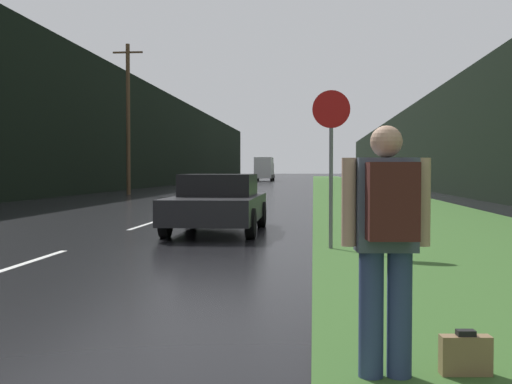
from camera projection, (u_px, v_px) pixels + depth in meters
grass_verge at (359, 193)px, 41.60m from camera, size 6.00×240.00×0.02m
lane_stripe_b at (27, 263)px, 10.01m from camera, size 0.12×3.00×0.01m
lane_stripe_c at (145, 225)px, 16.98m from camera, size 0.12×3.00×0.01m
lane_stripe_d at (194, 209)px, 23.95m from camera, size 0.12×3.00×0.01m
lane_stripe_e at (221, 200)px, 30.91m from camera, size 0.12×3.00×0.01m
treeline_far_side at (133, 134)px, 53.00m from camera, size 2.00×140.00×8.87m
treeline_near_side at (427, 146)px, 50.91m from camera, size 2.00×140.00×6.81m
utility_pole_far at (128, 117)px, 38.23m from camera, size 1.80×0.24×8.97m
stop_sign at (331, 152)px, 11.64m from camera, size 0.69×0.07×2.90m
hitchhiker_with_backpack at (387, 235)px, 4.35m from camera, size 0.61×0.44×1.75m
suitcase at (465, 356)px, 4.45m from camera, size 0.36×0.14×0.33m
car_passing_near at (218, 203)px, 15.08m from camera, size 2.03×4.63×1.36m
delivery_truck at (264, 169)px, 87.79m from camera, size 2.46×7.08×3.22m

